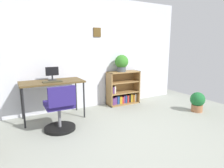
# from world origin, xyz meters

# --- Properties ---
(ground_plane) EXTENTS (6.24, 6.24, 0.00)m
(ground_plane) POSITION_xyz_m (0.00, 0.00, 0.00)
(ground_plane) COLOR gray
(wall_back) EXTENTS (5.20, 0.12, 2.47)m
(wall_back) POSITION_xyz_m (0.00, 2.15, 1.23)
(wall_back) COLOR silver
(wall_back) RESTS_ON ground_plane
(desk) EXTENTS (1.16, 0.58, 0.74)m
(desk) POSITION_xyz_m (-0.73, 1.75, 0.68)
(desk) COLOR brown
(desk) RESTS_ON ground_plane
(monitor) EXTENTS (0.25, 0.17, 0.26)m
(monitor) POSITION_xyz_m (-0.70, 1.85, 0.87)
(monitor) COLOR #262628
(monitor) RESTS_ON desk
(keyboard) EXTENTS (0.34, 0.15, 0.02)m
(keyboard) POSITION_xyz_m (-0.75, 1.63, 0.75)
(keyboard) COLOR #373320
(keyboard) RESTS_ON desk
(office_chair) EXTENTS (0.52, 0.55, 0.79)m
(office_chair) POSITION_xyz_m (-0.76, 1.10, 0.34)
(office_chair) COLOR black
(office_chair) RESTS_ON ground_plane
(bookshelf_low) EXTENTS (0.80, 0.30, 0.80)m
(bookshelf_low) POSITION_xyz_m (0.96, 1.95, 0.35)
(bookshelf_low) COLOR olive
(bookshelf_low) RESTS_ON ground_plane
(potted_plant_on_shelf) EXTENTS (0.31, 0.31, 0.40)m
(potted_plant_on_shelf) POSITION_xyz_m (0.91, 1.90, 1.02)
(potted_plant_on_shelf) COLOR #474C51
(potted_plant_on_shelf) RESTS_ON bookshelf_low
(potted_plant_floor) EXTENTS (0.31, 0.31, 0.43)m
(potted_plant_floor) POSITION_xyz_m (2.08, 0.67, 0.23)
(potted_plant_floor) COLOR #9E6642
(potted_plant_floor) RESTS_ON ground_plane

